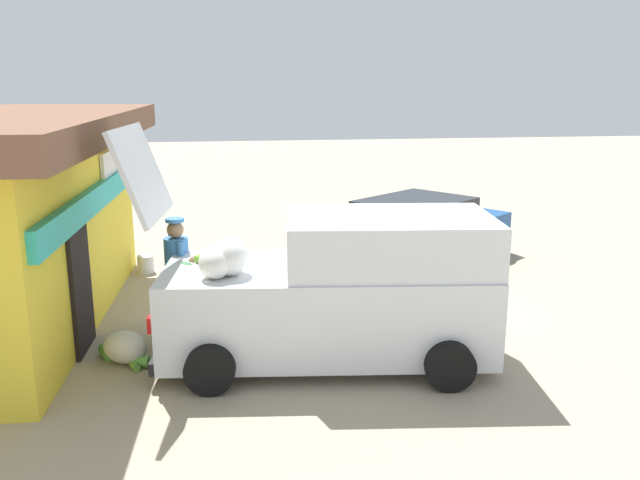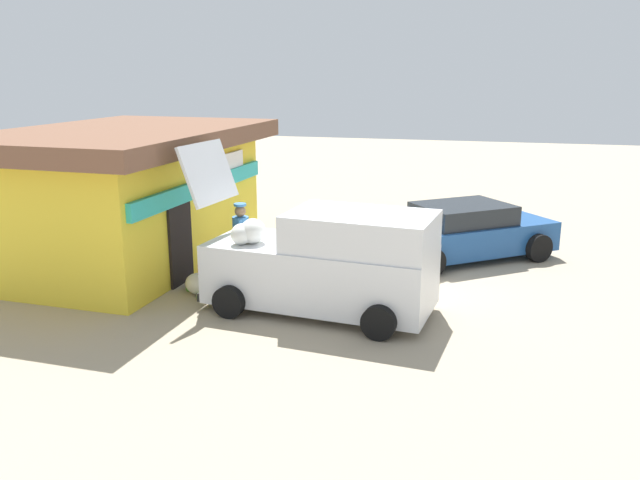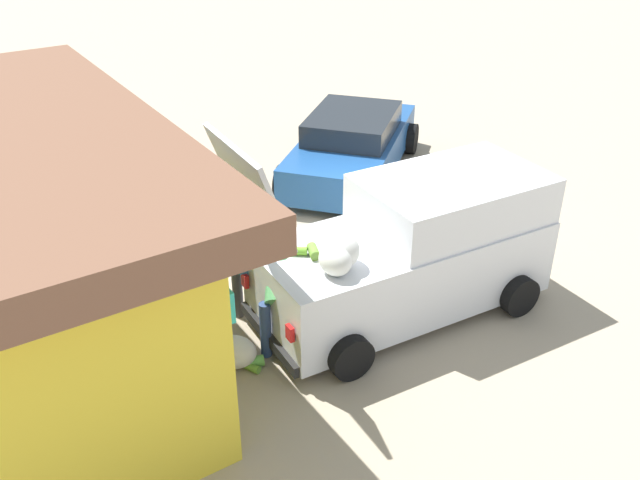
% 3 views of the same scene
% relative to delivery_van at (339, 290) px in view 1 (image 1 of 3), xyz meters
% --- Properties ---
extents(ground_plane, '(60.00, 60.00, 0.00)m').
position_rel_delivery_van_xyz_m(ground_plane, '(1.34, -0.28, -0.96)').
color(ground_plane, tan).
extents(delivery_van, '(2.46, 4.76, 3.07)m').
position_rel_delivery_van_xyz_m(delivery_van, '(0.00, 0.00, 0.00)').
color(delivery_van, silver).
rests_on(delivery_van, ground_plane).
extents(parked_sedan, '(4.17, 4.60, 1.33)m').
position_rel_delivery_van_xyz_m(parked_sedan, '(4.30, -2.25, -0.33)').
color(parked_sedan, '#1E4C8C').
rests_on(parked_sedan, ground_plane).
extents(vendor_standing, '(0.54, 0.43, 1.75)m').
position_rel_delivery_van_xyz_m(vendor_standing, '(1.07, 2.13, 0.05)').
color(vendor_standing, '#4C4C51').
rests_on(vendor_standing, ground_plane).
extents(customer_bending, '(0.75, 0.74, 1.34)m').
position_rel_delivery_van_xyz_m(customer_bending, '(0.29, 2.06, -0.13)').
color(customer_bending, navy).
rests_on(customer_bending, ground_plane).
extents(unloaded_banana_pile, '(0.79, 0.81, 0.42)m').
position_rel_delivery_van_xyz_m(unloaded_banana_pile, '(0.32, 2.80, -0.77)').
color(unloaded_banana_pile, silver).
rests_on(unloaded_banana_pile, ground_plane).
extents(paint_bucket, '(0.31, 0.31, 0.33)m').
position_rel_delivery_van_xyz_m(paint_bucket, '(4.51, 2.99, -0.80)').
color(paint_bucket, silver).
rests_on(paint_bucket, ground_plane).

